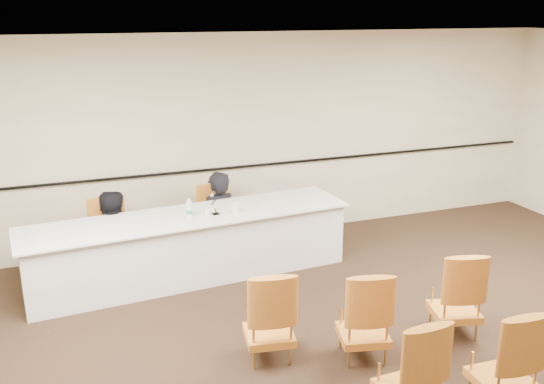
{
  "coord_description": "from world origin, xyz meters",
  "views": [
    {
      "loc": [
        -2.61,
        -4.18,
        3.31
      ],
      "look_at": [
        -0.06,
        2.6,
        1.11
      ],
      "focal_mm": 40.0,
      "sensor_mm": 36.0,
      "label": 1
    }
  ],
  "objects_px": {
    "panelist_second": "(112,251)",
    "aud_chair_front_right": "(456,292)",
    "aud_chair_front_mid": "(364,314)",
    "panelist_main": "(218,228)",
    "aud_chair_back_right": "(504,357)",
    "water_bottle": "(189,208)",
    "drinking_glass": "(207,211)",
    "aud_chair_back_mid": "(410,367)",
    "microphone": "(216,205)",
    "coffee_cup": "(236,208)",
    "panelist_second_chair": "(111,237)",
    "panel_table": "(190,246)",
    "panelist_main_chair": "(218,221)",
    "aud_chair_front_left": "(269,314)"
  },
  "relations": [
    {
      "from": "panelist_second",
      "to": "aud_chair_front_right",
      "type": "relative_size",
      "value": 1.72
    },
    {
      "from": "panelist_second",
      "to": "aud_chair_front_mid",
      "type": "xyz_separation_m",
      "value": [
        2.06,
        -2.97,
        0.2
      ]
    },
    {
      "from": "panelist_main",
      "to": "aud_chair_back_right",
      "type": "bearing_deg",
      "value": 91.85
    },
    {
      "from": "water_bottle",
      "to": "aud_chair_front_right",
      "type": "distance_m",
      "value": 3.28
    },
    {
      "from": "drinking_glass",
      "to": "aud_chair_back_right",
      "type": "relative_size",
      "value": 0.11
    },
    {
      "from": "panelist_second",
      "to": "aud_chair_back_mid",
      "type": "relative_size",
      "value": 1.72
    },
    {
      "from": "microphone",
      "to": "aud_chair_back_right",
      "type": "xyz_separation_m",
      "value": [
        1.56,
        -3.45,
        -0.48
      ]
    },
    {
      "from": "water_bottle",
      "to": "aud_chair_back_right",
      "type": "distance_m",
      "value": 3.99
    },
    {
      "from": "coffee_cup",
      "to": "microphone",
      "type": "bearing_deg",
      "value": 168.27
    },
    {
      "from": "microphone",
      "to": "drinking_glass",
      "type": "xyz_separation_m",
      "value": [
        -0.11,
        0.01,
        -0.07
      ]
    },
    {
      "from": "panelist_second_chair",
      "to": "coffee_cup",
      "type": "height_order",
      "value": "coffee_cup"
    },
    {
      "from": "panel_table",
      "to": "panelist_main_chair",
      "type": "relative_size",
      "value": 4.35
    },
    {
      "from": "panelist_second_chair",
      "to": "aud_chair_back_right",
      "type": "relative_size",
      "value": 1.0
    },
    {
      "from": "panelist_main",
      "to": "aud_chair_front_right",
      "type": "bearing_deg",
      "value": 103.81
    },
    {
      "from": "panelist_main_chair",
      "to": "aud_chair_back_mid",
      "type": "xyz_separation_m",
      "value": [
        0.51,
        -4.02,
        0.0
      ]
    },
    {
      "from": "panelist_second",
      "to": "aud_chair_back_right",
      "type": "height_order",
      "value": "panelist_second"
    },
    {
      "from": "panelist_second",
      "to": "coffee_cup",
      "type": "distance_m",
      "value": 1.75
    },
    {
      "from": "panelist_second_chair",
      "to": "aud_chair_front_mid",
      "type": "height_order",
      "value": "same"
    },
    {
      "from": "panelist_second",
      "to": "drinking_glass",
      "type": "distance_m",
      "value": 1.42
    },
    {
      "from": "water_bottle",
      "to": "aud_chair_front_mid",
      "type": "bearing_deg",
      "value": -64.41
    },
    {
      "from": "panelist_main_chair",
      "to": "microphone",
      "type": "xyz_separation_m",
      "value": [
        -0.22,
        -0.72,
        0.48
      ]
    },
    {
      "from": "panel_table",
      "to": "drinking_glass",
      "type": "xyz_separation_m",
      "value": [
        0.22,
        -0.07,
        0.46
      ]
    },
    {
      "from": "aud_chair_back_mid",
      "to": "coffee_cup",
      "type": "bearing_deg",
      "value": 96.33
    },
    {
      "from": "drinking_glass",
      "to": "aud_chair_back_right",
      "type": "distance_m",
      "value": 3.86
    },
    {
      "from": "coffee_cup",
      "to": "panelist_second",
      "type": "bearing_deg",
      "value": 156.23
    },
    {
      "from": "panelist_main_chair",
      "to": "panelist_second",
      "type": "xyz_separation_m",
      "value": [
        -1.47,
        -0.11,
        -0.2
      ]
    },
    {
      "from": "microphone",
      "to": "aud_chair_back_mid",
      "type": "relative_size",
      "value": 0.26
    },
    {
      "from": "water_bottle",
      "to": "aud_chair_front_left",
      "type": "bearing_deg",
      "value": -82.24
    },
    {
      "from": "panel_table",
      "to": "aud_chair_back_mid",
      "type": "bearing_deg",
      "value": -77.04
    },
    {
      "from": "coffee_cup",
      "to": "aud_chair_front_left",
      "type": "xyz_separation_m",
      "value": [
        -0.29,
        -1.99,
        -0.43
      ]
    },
    {
      "from": "panelist_main",
      "to": "panelist_second_chair",
      "type": "distance_m",
      "value": 1.48
    },
    {
      "from": "panelist_main",
      "to": "aud_chair_front_left",
      "type": "height_order",
      "value": "panelist_main"
    },
    {
      "from": "aud_chair_front_right",
      "to": "water_bottle",
      "type": "bearing_deg",
      "value": 149.31
    },
    {
      "from": "aud_chair_front_mid",
      "to": "aud_chair_back_right",
      "type": "xyz_separation_m",
      "value": [
        0.75,
        -1.09,
        0.0
      ]
    },
    {
      "from": "panelist_main",
      "to": "aud_chair_front_left",
      "type": "distance_m",
      "value": 2.77
    },
    {
      "from": "aud_chair_front_mid",
      "to": "panelist_main",
      "type": "bearing_deg",
      "value": 115.26
    },
    {
      "from": "panel_table",
      "to": "aud_chair_front_mid",
      "type": "distance_m",
      "value": 2.69
    },
    {
      "from": "coffee_cup",
      "to": "aud_chair_front_mid",
      "type": "bearing_deg",
      "value": -76.15
    },
    {
      "from": "aud_chair_front_right",
      "to": "aud_chair_back_right",
      "type": "xyz_separation_m",
      "value": [
        -0.38,
        -1.16,
        0.0
      ]
    },
    {
      "from": "panelist_second_chair",
      "to": "coffee_cup",
      "type": "bearing_deg",
      "value": -28.12
    },
    {
      "from": "aud_chair_front_right",
      "to": "aud_chair_back_mid",
      "type": "bearing_deg",
      "value": -125.19
    },
    {
      "from": "panelist_main_chair",
      "to": "aud_chair_back_right",
      "type": "relative_size",
      "value": 1.0
    },
    {
      "from": "aud_chair_front_mid",
      "to": "aud_chair_back_right",
      "type": "height_order",
      "value": "same"
    },
    {
      "from": "drinking_glass",
      "to": "aud_chair_back_right",
      "type": "xyz_separation_m",
      "value": [
        1.67,
        -3.46,
        -0.4
      ]
    },
    {
      "from": "drinking_glass",
      "to": "coffee_cup",
      "type": "height_order",
      "value": "coffee_cup"
    },
    {
      "from": "panelist_main_chair",
      "to": "panelist_second",
      "type": "bearing_deg",
      "value": -180.0
    },
    {
      "from": "coffee_cup",
      "to": "panel_table",
      "type": "bearing_deg",
      "value": 167.4
    },
    {
      "from": "microphone",
      "to": "aud_chair_front_mid",
      "type": "xyz_separation_m",
      "value": [
        0.82,
        -2.36,
        -0.48
      ]
    },
    {
      "from": "panelist_second",
      "to": "panelist_second_chair",
      "type": "xyz_separation_m",
      "value": [
        0.0,
        0.0,
        0.2
      ]
    },
    {
      "from": "water_bottle",
      "to": "coffee_cup",
      "type": "distance_m",
      "value": 0.58
    }
  ]
}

